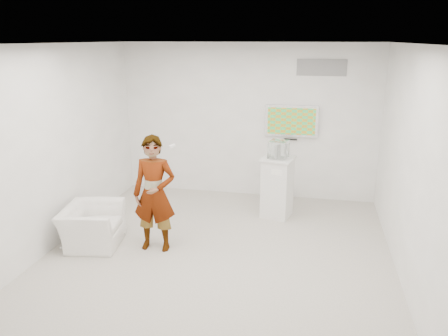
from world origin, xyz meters
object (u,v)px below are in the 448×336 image
(person, at_px, (154,194))
(floor_uplight, at_px, (288,192))
(pedestal, at_px, (277,187))
(tv, at_px, (291,121))
(armchair, at_px, (92,226))

(person, distance_m, floor_uplight, 3.18)
(pedestal, bearing_deg, tv, 81.58)
(armchair, xyz_separation_m, pedestal, (2.67, 1.70, 0.23))
(tv, distance_m, floor_uplight, 1.41)
(pedestal, xyz_separation_m, floor_uplight, (0.14, 0.89, -0.39))
(person, height_order, pedestal, person)
(person, relative_size, armchair, 1.86)
(armchair, bearing_deg, tv, -55.36)
(tv, xyz_separation_m, armchair, (-2.82, -2.70, -1.25))
(person, height_order, floor_uplight, person)
(person, bearing_deg, tv, 52.17)
(armchair, height_order, floor_uplight, armchair)
(floor_uplight, bearing_deg, person, -125.68)
(person, relative_size, floor_uplight, 5.98)
(tv, height_order, armchair, tv)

